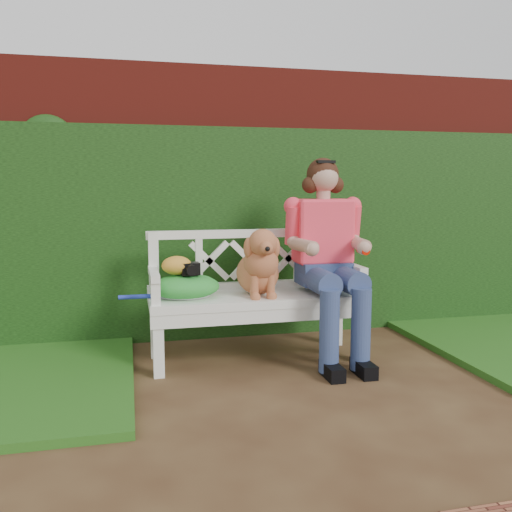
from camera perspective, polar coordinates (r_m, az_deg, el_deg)
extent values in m
plane|color=#3B2314|center=(3.15, 8.66, -15.86)|extent=(60.00, 60.00, 0.00)
cube|color=maroon|center=(4.71, 0.26, 5.72)|extent=(10.00, 0.30, 2.20)
cube|color=#255B19|center=(4.51, 0.91, 2.46)|extent=(10.00, 0.18, 1.70)
cube|color=black|center=(3.70, -6.95, -1.33)|extent=(0.13, 0.10, 0.08)
ellipsoid|color=gold|center=(3.70, -8.35, -0.98)|extent=(0.21, 0.15, 0.13)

